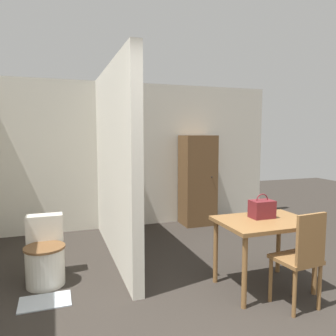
{
  "coord_description": "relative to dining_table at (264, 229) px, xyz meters",
  "views": [
    {
      "loc": [
        -1.2,
        -1.59,
        1.63
      ],
      "look_at": [
        0.06,
        2.04,
        1.23
      ],
      "focal_mm": 35.0,
      "sensor_mm": 36.0,
      "label": 1
    }
  ],
  "objects": [
    {
      "name": "wall_back",
      "position": [
        -0.84,
        2.83,
        0.61
      ],
      "size": [
        5.42,
        0.12,
        2.5
      ],
      "color": "beige",
      "rests_on": "ground_plane"
    },
    {
      "name": "toilet",
      "position": [
        -2.18,
        0.9,
        -0.34
      ],
      "size": [
        0.43,
        0.58,
        0.71
      ],
      "color": "silver",
      "rests_on": "ground_plane"
    },
    {
      "name": "wooden_cabinet",
      "position": [
        0.37,
        2.51,
        0.16
      ],
      "size": [
        0.58,
        0.5,
        1.6
      ],
      "color": "brown",
      "rests_on": "ground_plane"
    },
    {
      "name": "wooden_chair",
      "position": [
        0.07,
        -0.47,
        -0.14
      ],
      "size": [
        0.4,
        0.4,
        0.93
      ],
      "rotation": [
        0.0,
        0.0,
        0.09
      ],
      "color": "brown",
      "rests_on": "ground_plane"
    },
    {
      "name": "handbag",
      "position": [
        0.02,
        0.08,
        0.19
      ],
      "size": [
        0.24,
        0.17,
        0.26
      ],
      "color": "maroon",
      "rests_on": "dining_table"
    },
    {
      "name": "partition_wall",
      "position": [
        -1.31,
        1.48,
        0.61
      ],
      "size": [
        0.12,
        2.59,
        2.5
      ],
      "color": "beige",
      "rests_on": "ground_plane"
    },
    {
      "name": "bath_mat",
      "position": [
        -2.18,
        0.44,
        -0.63
      ],
      "size": [
        0.48,
        0.32,
        0.01
      ],
      "color": "#B2BCC6",
      "rests_on": "ground_plane"
    },
    {
      "name": "dining_table",
      "position": [
        0.0,
        0.0,
        0.0
      ],
      "size": [
        0.95,
        0.7,
        0.74
      ],
      "color": "brown",
      "rests_on": "ground_plane"
    }
  ]
}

